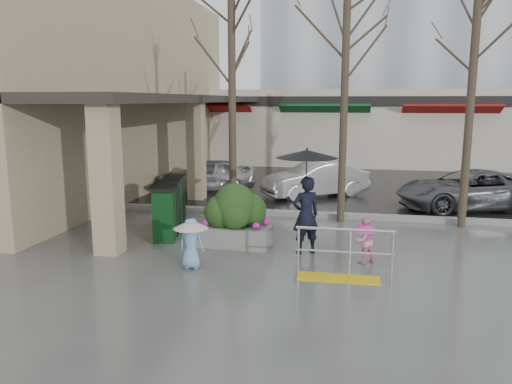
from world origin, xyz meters
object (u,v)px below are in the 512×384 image
(child_pink, at_px, (364,237))
(tree_west, at_px, (232,42))
(car_c, at_px, (469,190))
(child_blue, at_px, (191,237))
(woman, at_px, (306,190))
(car_b, at_px, (315,179))
(handrail, at_px, (342,261))
(car_a, at_px, (206,175))
(planter, at_px, (235,216))
(tree_midwest, at_px, (346,33))
(news_boxes, at_px, (170,206))
(tree_mideast, at_px, (475,45))

(child_pink, bearing_deg, tree_west, -78.42)
(car_c, bearing_deg, child_blue, -59.56)
(woman, height_order, child_blue, woman)
(tree_west, distance_m, child_blue, 6.47)
(car_b, bearing_deg, handrail, -25.18)
(tree_west, bearing_deg, woman, -52.52)
(handrail, relative_size, car_a, 0.51)
(handrail, distance_m, car_b, 8.56)
(tree_west, xyz_separation_m, child_blue, (0.26, -4.73, -4.41))
(planter, bearing_deg, tree_midwest, 50.31)
(child_blue, xyz_separation_m, planter, (0.51, 1.80, 0.05))
(tree_midwest, height_order, child_blue, tree_midwest)
(handrail, relative_size, news_boxes, 0.76)
(planter, relative_size, car_c, 0.39)
(tree_west, bearing_deg, tree_mideast, 0.00)
(planter, bearing_deg, tree_west, 104.77)
(planter, bearing_deg, news_boxes, 155.32)
(tree_midwest, relative_size, car_c, 1.54)
(car_c, bearing_deg, car_b, -119.39)
(tree_west, xyz_separation_m, car_c, (7.17, 2.46, -4.45))
(tree_west, relative_size, news_boxes, 2.71)
(tree_mideast, xyz_separation_m, car_b, (-4.32, 3.68, -4.23))
(handrail, bearing_deg, woman, 119.27)
(child_pink, xyz_separation_m, planter, (-3.02, 0.75, 0.14))
(tree_west, distance_m, car_c, 8.79)
(tree_west, distance_m, tree_midwest, 3.20)
(child_pink, distance_m, news_boxes, 5.29)
(car_c, bearing_deg, woman, -55.05)
(tree_mideast, xyz_separation_m, woman, (-4.01, -3.25, -3.39))
(car_a, bearing_deg, car_c, 63.67)
(woman, bearing_deg, tree_mideast, -171.25)
(car_a, xyz_separation_m, car_c, (9.19, -1.52, 0.00))
(child_blue, distance_m, car_a, 9.01)
(woman, xyz_separation_m, car_a, (-4.51, 7.23, -0.84))
(handrail, xyz_separation_m, child_blue, (-3.10, 0.07, 0.29))
(tree_midwest, bearing_deg, planter, -129.69)
(woman, bearing_deg, planter, -40.79)
(child_blue, bearing_deg, handrail, -177.89)
(car_c, bearing_deg, car_a, -115.12)
(woman, bearing_deg, child_pink, 131.41)
(child_pink, xyz_separation_m, car_b, (-1.61, 7.36, 0.05))
(woman, bearing_deg, news_boxes, -48.66)
(tree_midwest, relative_size, child_blue, 6.52)
(tree_midwest, height_order, tree_mideast, tree_midwest)
(tree_midwest, xyz_separation_m, news_boxes, (-4.42, -2.01, -4.55))
(car_b, bearing_deg, tree_midwest, -17.60)
(woman, distance_m, car_b, 6.98)
(tree_mideast, height_order, car_c, tree_mideast)
(tree_west, bearing_deg, car_a, 116.89)
(child_blue, relative_size, car_c, 0.24)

